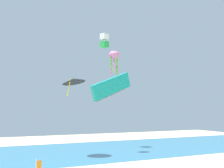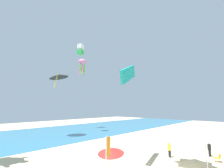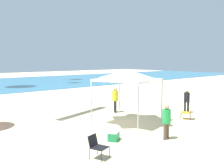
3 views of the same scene
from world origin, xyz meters
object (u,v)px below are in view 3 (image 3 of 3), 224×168
cooler_box (114,136)px  person_watching_sky (115,97)px  canopy_tent (128,75)px  folding_chair_right_of_tent (97,145)px  person_far_stroller (166,119)px  folding_chair_facing_ocean (188,111)px  person_by_tent (187,99)px

cooler_box → person_watching_sky: size_ratio=0.43×
canopy_tent → folding_chair_right_of_tent: 5.60m
cooler_box → person_watching_sky: bearing=47.5°
folding_chair_right_of_tent → person_far_stroller: size_ratio=0.52×
person_watching_sky → person_far_stroller: person_watching_sky is taller
folding_chair_facing_ocean → person_watching_sky: (-1.91, 4.33, 0.54)m
folding_chair_facing_ocean → folding_chair_right_of_tent: size_ratio=1.00×
canopy_tent → person_watching_sky: bearing=61.8°
folding_chair_right_of_tent → person_watching_sky: person_watching_sky is taller
folding_chair_right_of_tent → cooler_box: size_ratio=1.10×
person_far_stroller → person_by_tent: size_ratio=0.99×
cooler_box → person_far_stroller: size_ratio=0.47×
folding_chair_facing_ocean → person_far_stroller: bearing=-8.5°
folding_chair_facing_ocean → person_by_tent: size_ratio=0.51×
canopy_tent → folding_chair_facing_ocean: canopy_tent is taller
folding_chair_facing_ocean → person_watching_sky: bearing=-94.0°
person_watching_sky → cooler_box: bearing=-5.9°
canopy_tent → cooler_box: size_ratio=4.81×
folding_chair_facing_ocean → person_watching_sky: person_watching_sky is taller
canopy_tent → cooler_box: (-2.57, -1.74, -2.47)m
cooler_box → canopy_tent: bearing=34.1°
canopy_tent → cooler_box: 3.97m
folding_chair_right_of_tent → person_watching_sky: 7.85m
canopy_tent → person_far_stroller: canopy_tent is taller
folding_chair_facing_ocean → folding_chair_right_of_tent: same height
folding_chair_right_of_tent → cooler_box: (1.75, 1.06, -0.27)m
person_far_stroller → folding_chair_facing_ocean: bearing=-173.6°
person_by_tent → cooler_box: bearing=22.0°
folding_chair_facing_ocean → person_far_stroller: 4.25m
canopy_tent → person_watching_sky: (1.37, 2.56, -1.66)m
person_watching_sky → person_by_tent: bearing=83.8°
canopy_tent → person_watching_sky: canopy_tent is taller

